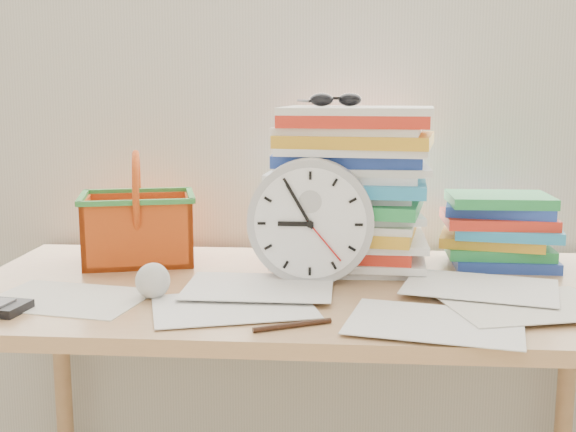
# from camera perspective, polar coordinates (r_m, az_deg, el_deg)

# --- Properties ---
(curtain) EXTENTS (2.40, 0.01, 2.50)m
(curtain) POSITION_cam_1_polar(r_m,az_deg,el_deg) (1.84, 1.81, 14.54)
(curtain) COLOR beige
(curtain) RESTS_ON room_shell
(desk) EXTENTS (1.40, 0.70, 0.75)m
(desk) POSITION_cam_1_polar(r_m,az_deg,el_deg) (1.53, 1.02, -8.18)
(desk) COLOR tan
(desk) RESTS_ON ground
(paper_stack) EXTENTS (0.38, 0.32, 0.36)m
(paper_stack) POSITION_cam_1_polar(r_m,az_deg,el_deg) (1.65, 4.77, 2.26)
(paper_stack) COLOR white
(paper_stack) RESTS_ON desk
(clock) EXTENTS (0.26, 0.05, 0.26)m
(clock) POSITION_cam_1_polar(r_m,az_deg,el_deg) (1.51, 1.81, -0.42)
(clock) COLOR #AFAFAF
(clock) RESTS_ON desk
(sunglasses) EXTENTS (0.16, 0.15, 0.03)m
(sunglasses) POSITION_cam_1_polar(r_m,az_deg,el_deg) (1.63, 3.79, 9.16)
(sunglasses) COLOR black
(sunglasses) RESTS_ON paper_stack
(book_stack) EXTENTS (0.30, 0.25, 0.17)m
(book_stack) POSITION_cam_1_polar(r_m,az_deg,el_deg) (1.74, 16.23, -1.01)
(book_stack) COLOR white
(book_stack) RESTS_ON desk
(basket) EXTENTS (0.30, 0.26, 0.26)m
(basket) POSITION_cam_1_polar(r_m,az_deg,el_deg) (1.73, -11.80, 0.63)
(basket) COLOR #E65716
(basket) RESTS_ON desk
(crumpled_ball) EXTENTS (0.07, 0.07, 0.07)m
(crumpled_ball) POSITION_cam_1_polar(r_m,az_deg,el_deg) (1.44, -10.66, -5.02)
(crumpled_ball) COLOR silver
(crumpled_ball) RESTS_ON desk
(pen) EXTENTS (0.13, 0.07, 0.01)m
(pen) POSITION_cam_1_polar(r_m,az_deg,el_deg) (1.25, 0.36, -8.62)
(pen) COLOR black
(pen) RESTS_ON desk
(scattered_papers) EXTENTS (1.26, 0.42, 0.02)m
(scattered_papers) POSITION_cam_1_polar(r_m,az_deg,el_deg) (1.51, 1.03, -5.26)
(scattered_papers) COLOR white
(scattered_papers) RESTS_ON desk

